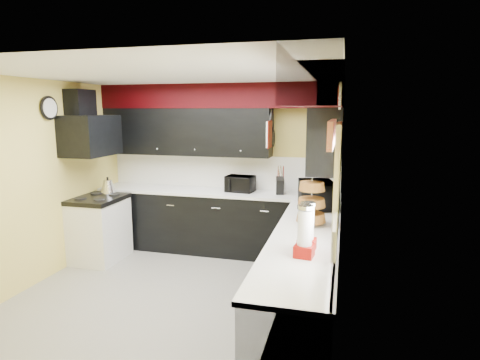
{
  "coord_description": "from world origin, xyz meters",
  "views": [
    {
      "loc": [
        1.83,
        -4.07,
        2.13
      ],
      "look_at": [
        0.54,
        0.87,
        1.23
      ],
      "focal_mm": 30.0,
      "sensor_mm": 36.0,
      "label": 1
    }
  ],
  "objects_px": {
    "toaster_oven": "(240,184)",
    "knife_block": "(280,186)",
    "kettle": "(108,186)",
    "utensil_crock": "(281,188)",
    "microwave": "(317,195)"
  },
  "relations": [
    {
      "from": "knife_block",
      "to": "kettle",
      "type": "relative_size",
      "value": 1.14
    },
    {
      "from": "utensil_crock",
      "to": "knife_block",
      "type": "height_order",
      "value": "knife_block"
    },
    {
      "from": "microwave",
      "to": "knife_block",
      "type": "relative_size",
      "value": 2.41
    },
    {
      "from": "kettle",
      "to": "microwave",
      "type": "bearing_deg",
      "value": -4.08
    },
    {
      "from": "microwave",
      "to": "utensil_crock",
      "type": "bearing_deg",
      "value": 24.19
    },
    {
      "from": "microwave",
      "to": "kettle",
      "type": "height_order",
      "value": "microwave"
    },
    {
      "from": "toaster_oven",
      "to": "knife_block",
      "type": "height_order",
      "value": "knife_block"
    },
    {
      "from": "utensil_crock",
      "to": "kettle",
      "type": "xyz_separation_m",
      "value": [
        -2.48,
        -0.51,
        -0.01
      ]
    },
    {
      "from": "toaster_oven",
      "to": "knife_block",
      "type": "bearing_deg",
      "value": 1.68
    },
    {
      "from": "toaster_oven",
      "to": "kettle",
      "type": "distance_m",
      "value": 1.95
    },
    {
      "from": "microwave",
      "to": "utensil_crock",
      "type": "height_order",
      "value": "microwave"
    },
    {
      "from": "utensil_crock",
      "to": "microwave",
      "type": "bearing_deg",
      "value": -52.04
    },
    {
      "from": "toaster_oven",
      "to": "utensil_crock",
      "type": "xyz_separation_m",
      "value": [
        0.6,
        0.02,
        -0.03
      ]
    },
    {
      "from": "microwave",
      "to": "knife_block",
      "type": "height_order",
      "value": "microwave"
    },
    {
      "from": "knife_block",
      "to": "microwave",
      "type": "bearing_deg",
      "value": -62.62
    }
  ]
}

